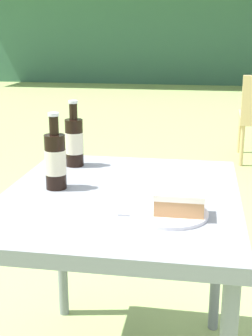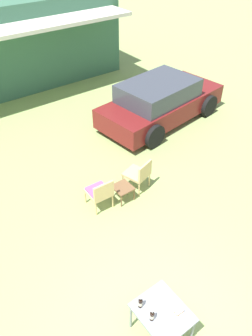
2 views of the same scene
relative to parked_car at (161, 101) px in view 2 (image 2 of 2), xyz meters
The scene contains 10 objects.
ground_plane 6.84m from the parked_car, 131.06° to the right, with size 60.00×60.00×0.00m, color #8CA35B.
parked_car is the anchor object (origin of this frame).
wicker_chair_cushioned 4.25m from the parked_car, 149.68° to the right, with size 0.51×0.55×0.79m.
wicker_chair_plain 3.35m from the parked_car, 139.79° to the right, with size 0.63×0.66×0.79m.
garden_side_table 3.84m from the parked_car, 144.12° to the right, with size 0.42×0.44×0.36m.
patio_table 6.81m from the parked_car, 131.06° to the right, with size 0.70×0.83×0.69m.
cake_on_plate 6.81m from the parked_car, 129.15° to the right, with size 0.20×0.20×0.07m.
cola_bottle_near 6.94m from the parked_car, 132.41° to the right, with size 0.06×0.06×0.23m.
cola_bottle_far 6.76m from the parked_car, 133.93° to the right, with size 0.06×0.06×0.23m.
fork 6.87m from the parked_car, 129.47° to the right, with size 0.17×0.02×0.01m.
Camera 2 is at (-1.91, -1.65, 5.41)m, focal length 35.00 mm.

